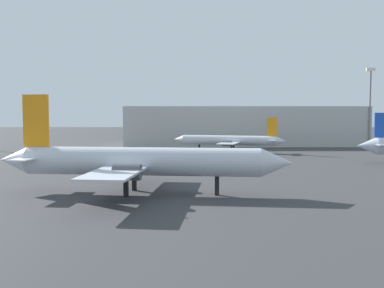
% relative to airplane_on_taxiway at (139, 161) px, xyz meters
% --- Properties ---
extents(airplane_on_taxiway, '(32.38, 22.07, 10.80)m').
position_rel_airplane_on_taxiway_xyz_m(airplane_on_taxiway, '(0.00, 0.00, 0.00)').
color(airplane_on_taxiway, silver).
rests_on(airplane_on_taxiway, ground_plane).
extents(airplane_far_right, '(25.95, 18.87, 8.09)m').
position_rel_airplane_on_taxiway_xyz_m(airplane_far_right, '(14.95, 50.55, -0.73)').
color(airplane_far_right, silver).
rests_on(airplane_far_right, ground_plane).
extents(light_mast_right, '(2.40, 0.50, 21.21)m').
position_rel_airplane_on_taxiway_xyz_m(light_mast_right, '(54.06, 65.54, 8.34)').
color(light_mast_right, slate).
rests_on(light_mast_right, ground_plane).
extents(terminal_building, '(66.86, 26.77, 11.04)m').
position_rel_airplane_on_taxiway_xyz_m(terminal_building, '(21.41, 79.05, 1.98)').
color(terminal_building, '#B7B7B2').
rests_on(terminal_building, ground_plane).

